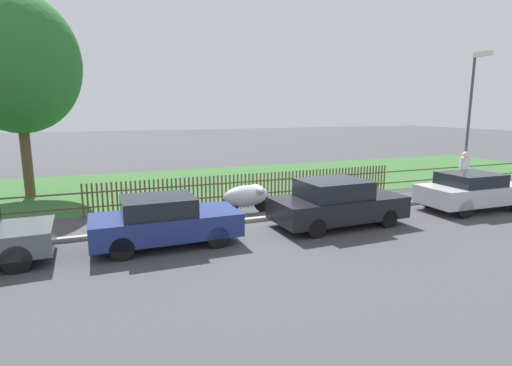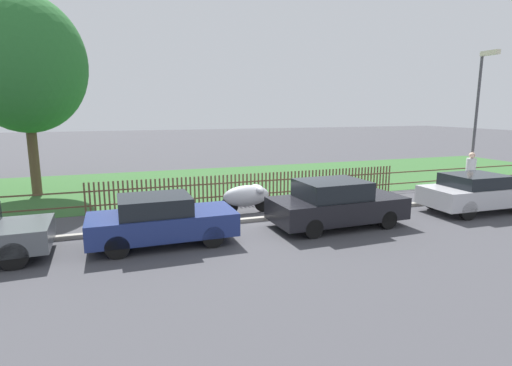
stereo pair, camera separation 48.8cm
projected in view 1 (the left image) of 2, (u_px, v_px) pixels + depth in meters
name	position (u px, v px, depth m)	size (l,w,h in m)	color
ground_plane	(284.00, 219.00, 13.25)	(120.00, 120.00, 0.00)	#424247
kerb_stone	(282.00, 217.00, 13.33)	(41.17, 0.20, 0.12)	#9E998E
grass_strip	(221.00, 182.00, 20.01)	(41.17, 9.47, 0.01)	#33602D
park_fence	(255.00, 188.00, 15.58)	(41.17, 0.05, 1.15)	brown
parked_car_navy_estate	(164.00, 221.00, 10.59)	(3.87, 1.68, 1.34)	navy
parked_car_red_compact	(337.00, 203.00, 12.42)	(4.20, 1.95, 1.45)	black
parked_car_white_van	(473.00, 191.00, 14.38)	(4.01, 1.81, 1.35)	#BCBCC1
covered_motorcycle	(247.00, 196.00, 13.87)	(1.92, 0.90, 1.00)	black
tree_behind_motorcycle	(17.00, 63.00, 15.57)	(4.77, 4.77, 8.11)	brown
pedestrian_near_fence	(464.00, 171.00, 16.69)	(0.50, 0.50, 1.86)	#7F6B51
street_lamp	(472.00, 108.00, 16.30)	(0.20, 0.79, 5.82)	#47474C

